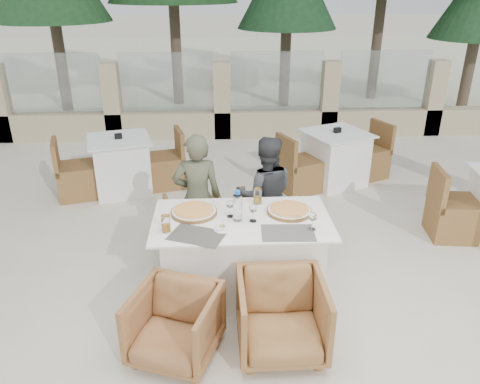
{
  "coord_description": "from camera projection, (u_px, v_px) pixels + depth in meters",
  "views": [
    {
      "loc": [
        -0.13,
        -3.76,
        2.72
      ],
      "look_at": [
        0.09,
        0.26,
        0.9
      ],
      "focal_mm": 35.0,
      "sensor_mm": 36.0,
      "label": 1
    }
  ],
  "objects": [
    {
      "name": "armchair_far_right",
      "position": [
        260.0,
        225.0,
        5.07
      ],
      "size": [
        0.86,
        0.87,
        0.61
      ],
      "primitive_type": "imported",
      "rotation": [
        0.0,
        0.0,
        2.74
      ],
      "color": "olive",
      "rests_on": "ground"
    },
    {
      "name": "ground",
      "position": [
        233.0,
        287.0,
        4.55
      ],
      "size": [
        80.0,
        80.0,
        0.0
      ],
      "primitive_type": "plane",
      "color": "beige",
      "rests_on": "ground"
    },
    {
      "name": "pizza_left",
      "position": [
        194.0,
        211.0,
        4.28
      ],
      "size": [
        0.47,
        0.47,
        0.05
      ],
      "primitive_type": "cylinder",
      "rotation": [
        0.0,
        0.0,
        0.12
      ],
      "color": "orange",
      "rests_on": "dining_table"
    },
    {
      "name": "placemat_near_right",
      "position": [
        288.0,
        233.0,
        3.96
      ],
      "size": [
        0.46,
        0.32,
        0.0
      ],
      "primitive_type": "cube",
      "rotation": [
        0.0,
        0.0,
        -0.05
      ],
      "color": "#625B54",
      "rests_on": "dining_table"
    },
    {
      "name": "armchair_near_left",
      "position": [
        175.0,
        325.0,
        3.62
      ],
      "size": [
        0.81,
        0.82,
        0.58
      ],
      "primitive_type": "imported",
      "rotation": [
        0.0,
        0.0,
        -0.35
      ],
      "color": "#986237",
      "rests_on": "ground"
    },
    {
      "name": "dining_table",
      "position": [
        242.0,
        256.0,
        4.35
      ],
      "size": [
        1.6,
        0.9,
        0.77
      ],
      "primitive_type": null,
      "color": "white",
      "rests_on": "ground"
    },
    {
      "name": "beer_glass_left",
      "position": [
        166.0,
        224.0,
        3.96
      ],
      "size": [
        0.1,
        0.1,
        0.15
      ],
      "primitive_type": "cylinder",
      "rotation": [
        0.0,
        0.0,
        -0.41
      ],
      "color": "orange",
      "rests_on": "dining_table"
    },
    {
      "name": "armchair_far_left",
      "position": [
        196.0,
        222.0,
        5.17
      ],
      "size": [
        0.75,
        0.77,
        0.57
      ],
      "primitive_type": "imported",
      "rotation": [
        0.0,
        0.0,
        3.41
      ],
      "color": "olive",
      "rests_on": "ground"
    },
    {
      "name": "wine_glass_corner",
      "position": [
        312.0,
        220.0,
        3.98
      ],
      "size": [
        0.08,
        0.08,
        0.18
      ],
      "primitive_type": null,
      "rotation": [
        0.0,
        0.0,
        0.02
      ],
      "color": "white",
      "rests_on": "dining_table"
    },
    {
      "name": "armchair_near_right",
      "position": [
        281.0,
        316.0,
        3.67
      ],
      "size": [
        0.68,
        0.7,
        0.63
      ],
      "primitive_type": "imported",
      "rotation": [
        0.0,
        0.0,
        0.01
      ],
      "color": "#986637",
      "rests_on": "ground"
    },
    {
      "name": "water_bottle",
      "position": [
        238.0,
        205.0,
        4.12
      ],
      "size": [
        0.1,
        0.1,
        0.29
      ],
      "primitive_type": "cylinder",
      "rotation": [
        0.0,
        0.0,
        0.21
      ],
      "color": "#A6C9DB",
      "rests_on": "dining_table"
    },
    {
      "name": "pizza_right",
      "position": [
        289.0,
        210.0,
        4.3
      ],
      "size": [
        0.48,
        0.48,
        0.05
      ],
      "primitive_type": "cylinder",
      "rotation": [
        0.0,
        0.0,
        -0.19
      ],
      "color": "#DE581E",
      "rests_on": "dining_table"
    },
    {
      "name": "olive_dish",
      "position": [
        222.0,
        228.0,
        4.0
      ],
      "size": [
        0.13,
        0.13,
        0.04
      ],
      "primitive_type": null,
      "rotation": [
        0.0,
        0.0,
        0.2
      ],
      "color": "white",
      "rests_on": "dining_table"
    },
    {
      "name": "bg_table_a",
      "position": [
        121.0,
        165.0,
        6.49
      ],
      "size": [
        1.79,
        1.21,
        0.77
      ],
      "primitive_type": null,
      "rotation": [
        0.0,
        0.0,
        0.26
      ],
      "color": "white",
      "rests_on": "ground"
    },
    {
      "name": "wine_glass_near",
      "position": [
        253.0,
        212.0,
        4.12
      ],
      "size": [
        0.1,
        0.1,
        0.18
      ],
      "primitive_type": null,
      "rotation": [
        0.0,
        0.0,
        -0.34
      ],
      "color": "silver",
      "rests_on": "dining_table"
    },
    {
      "name": "perimeter_wall_far",
      "position": [
        222.0,
        95.0,
        8.58
      ],
      "size": [
        10.0,
        0.34,
        1.6
      ],
      "primitive_type": null,
      "color": "#C2B089",
      "rests_on": "ground"
    },
    {
      "name": "diner_left",
      "position": [
        197.0,
        198.0,
        4.81
      ],
      "size": [
        0.52,
        0.36,
        1.37
      ],
      "primitive_type": "imported",
      "rotation": [
        0.0,
        0.0,
        3.21
      ],
      "color": "#4C4E39",
      "rests_on": "ground"
    },
    {
      "name": "wine_glass_centre",
      "position": [
        230.0,
        208.0,
        4.2
      ],
      "size": [
        0.08,
        0.08,
        0.18
      ],
      "primitive_type": null,
      "rotation": [
        0.0,
        0.0,
        0.02
      ],
      "color": "silver",
      "rests_on": "dining_table"
    },
    {
      "name": "beer_glass_right",
      "position": [
        258.0,
        196.0,
        4.46
      ],
      "size": [
        0.08,
        0.08,
        0.15
      ],
      "primitive_type": "cylinder",
      "rotation": [
        0.0,
        0.0,
        -0.11
      ],
      "color": "gold",
      "rests_on": "dining_table"
    },
    {
      "name": "placemat_near_left",
      "position": [
        197.0,
        235.0,
        3.92
      ],
      "size": [
        0.53,
        0.45,
        0.0
      ],
      "primitive_type": "cube",
      "rotation": [
        0.0,
        0.0,
        -0.38
      ],
      "color": "#4F4B44",
      "rests_on": "dining_table"
    },
    {
      "name": "diner_right",
      "position": [
        266.0,
        195.0,
        4.95
      ],
      "size": [
        0.64,
        0.5,
        1.29
      ],
      "primitive_type": "imported",
      "rotation": [
        0.0,
        0.0,
        3.12
      ],
      "color": "#35383A",
      "rests_on": "ground"
    },
    {
      "name": "bg_table_b",
      "position": [
        335.0,
        158.0,
        6.74
      ],
      "size": [
        1.83,
        1.39,
        0.77
      ],
      "primitive_type": null,
      "rotation": [
        0.0,
        0.0,
        0.4
      ],
      "color": "white",
      "rests_on": "ground"
    },
    {
      "name": "sand_patch",
      "position": [
        218.0,
        61.0,
        17.28
      ],
      "size": [
        30.0,
        16.0,
        0.01
      ],
      "primitive_type": "cube",
      "color": "#EFE7C3",
      "rests_on": "ground"
    }
  ]
}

